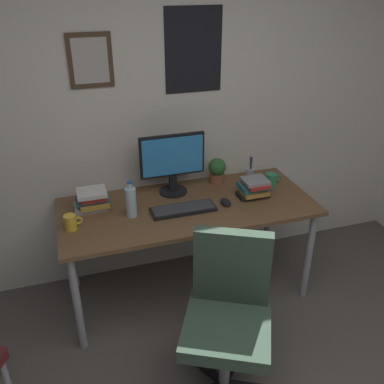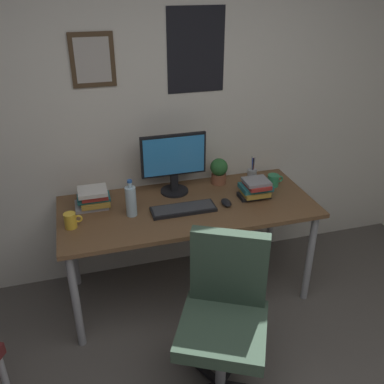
# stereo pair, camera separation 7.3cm
# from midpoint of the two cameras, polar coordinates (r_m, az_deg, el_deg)

# --- Properties ---
(wall_back) EXTENTS (4.40, 0.10, 2.60)m
(wall_back) POSITION_cam_midpoint_polar(r_m,az_deg,el_deg) (3.06, -5.14, 11.25)
(wall_back) COLOR silver
(wall_back) RESTS_ON ground_plane
(desk) EXTENTS (1.73, 0.75, 0.74)m
(desk) POSITION_cam_midpoint_polar(r_m,az_deg,el_deg) (2.93, -1.31, -3.01)
(desk) COLOR brown
(desk) RESTS_ON ground_plane
(office_chair) EXTENTS (0.62, 0.62, 0.95)m
(office_chair) POSITION_cam_midpoint_polar(r_m,az_deg,el_deg) (2.39, 4.04, -15.47)
(office_chair) COLOR #334738
(office_chair) RESTS_ON ground_plane
(monitor) EXTENTS (0.46, 0.20, 0.43)m
(monitor) POSITION_cam_midpoint_polar(r_m,az_deg,el_deg) (2.96, -3.35, 4.12)
(monitor) COLOR black
(monitor) RESTS_ON desk
(keyboard) EXTENTS (0.43, 0.15, 0.03)m
(keyboard) POSITION_cam_midpoint_polar(r_m,az_deg,el_deg) (2.82, -1.92, -2.32)
(keyboard) COLOR black
(keyboard) RESTS_ON desk
(computer_mouse) EXTENTS (0.06, 0.11, 0.04)m
(computer_mouse) POSITION_cam_midpoint_polar(r_m,az_deg,el_deg) (2.89, 3.82, -1.37)
(computer_mouse) COLOR black
(computer_mouse) RESTS_ON desk
(water_bottle) EXTENTS (0.07, 0.07, 0.25)m
(water_bottle) POSITION_cam_midpoint_polar(r_m,az_deg,el_deg) (2.75, -8.96, -1.28)
(water_bottle) COLOR silver
(water_bottle) RESTS_ON desk
(coffee_mug_near) EXTENTS (0.12, 0.08, 0.09)m
(coffee_mug_near) POSITION_cam_midpoint_polar(r_m,az_deg,el_deg) (3.19, 9.98, 1.70)
(coffee_mug_near) COLOR #2D8C59
(coffee_mug_near) RESTS_ON desk
(coffee_mug_far) EXTENTS (0.11, 0.08, 0.10)m
(coffee_mug_far) POSITION_cam_midpoint_polar(r_m,az_deg,el_deg) (2.72, -16.73, -3.93)
(coffee_mug_far) COLOR yellow
(coffee_mug_far) RESTS_ON desk
(potted_plant) EXTENTS (0.13, 0.13, 0.20)m
(potted_plant) POSITION_cam_midpoint_polar(r_m,az_deg,el_deg) (3.15, 2.72, 2.99)
(potted_plant) COLOR brown
(potted_plant) RESTS_ON desk
(pen_cup) EXTENTS (0.07, 0.07, 0.20)m
(pen_cup) POSITION_cam_midpoint_polar(r_m,az_deg,el_deg) (3.23, 7.14, 2.43)
(pen_cup) COLOR #9EA0A5
(pen_cup) RESTS_ON desk
(book_stack_left) EXTENTS (0.23, 0.18, 0.14)m
(book_stack_left) POSITION_cam_midpoint_polar(r_m,az_deg,el_deg) (2.99, 7.69, 0.57)
(book_stack_left) COLOR black
(book_stack_left) RESTS_ON desk
(book_stack_right) EXTENTS (0.23, 0.18, 0.13)m
(book_stack_right) POSITION_cam_midpoint_polar(r_m,az_deg,el_deg) (2.91, -13.93, -0.97)
(book_stack_right) COLOR gray
(book_stack_right) RESTS_ON desk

